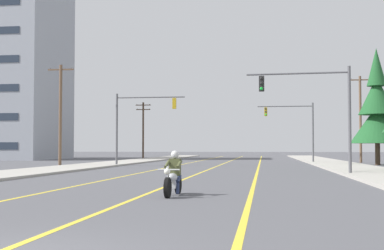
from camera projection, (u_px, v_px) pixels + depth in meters
name	position (u px, v px, depth m)	size (l,w,h in m)	color
lane_stripe_center	(223.00, 164.00, 51.92)	(0.16, 100.00, 0.01)	yellow
lane_stripe_left	(185.00, 164.00, 52.40)	(0.16, 100.00, 0.01)	yellow
lane_stripe_right	(259.00, 164.00, 51.46)	(0.16, 100.00, 0.01)	yellow
sidewalk_kerb_right	(342.00, 165.00, 45.59)	(4.40, 110.00, 0.14)	#ADA89E
sidewalk_kerb_left	(103.00, 164.00, 48.34)	(4.40, 110.00, 0.14)	#ADA89E
motorcycle_with_rider	(173.00, 178.00, 17.48)	(0.70, 2.19, 1.46)	black
traffic_signal_near_right	(318.00, 102.00, 30.89)	(5.90, 0.56, 6.20)	#56565B
traffic_signal_near_left	(137.00, 117.00, 46.04)	(5.99, 0.37, 6.20)	#56565B
traffic_signal_mid_right	(296.00, 123.00, 55.61)	(5.72, 0.37, 6.20)	#56565B
utility_pole_left_near	(60.00, 113.00, 45.80)	(2.26, 0.26, 8.61)	brown
utility_pole_right_far	(360.00, 117.00, 56.62)	(2.11, 0.26, 9.10)	brown
utility_pole_left_far	(143.00, 128.00, 78.40)	(2.22, 0.26, 8.18)	#4C3828
conifer_tree_right_verge_far	(377.00, 111.00, 48.55)	(4.80, 4.80, 10.57)	#423023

